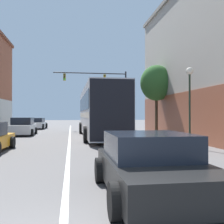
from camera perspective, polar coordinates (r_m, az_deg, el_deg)
The scene contains 8 objects.
lane_center_line at distance 18.72m, azimuth -9.21°, elevation -5.76°, with size 0.14×43.50×0.01m.
bus at distance 19.81m, azimuth -2.72°, elevation 0.42°, with size 2.82×12.43×3.65m.
hatchback_foreground at distance 5.77m, azimuth 8.41°, elevation -11.37°, with size 2.16×3.85×1.29m.
parked_car_left_near at distance 23.00m, azimuth -18.79°, elevation -3.08°, with size 1.98×4.11×1.46m.
parked_car_left_mid at distance 32.44m, azimuth -16.05°, elevation -2.44°, with size 2.21×4.35×1.31m.
traffic_signal_gantry at distance 30.81m, azimuth -1.52°, elevation 5.48°, with size 8.52×0.36×6.82m.
street_lamp at distance 13.99m, azimuth 16.55°, elevation 3.53°, with size 0.37×0.37×4.12m.
street_tree_near at distance 21.54m, azimuth 9.64°, elevation 6.19°, with size 2.61×2.35×5.70m.
Camera 1 is at (0.12, -2.89, 1.70)m, focal length 42.00 mm.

